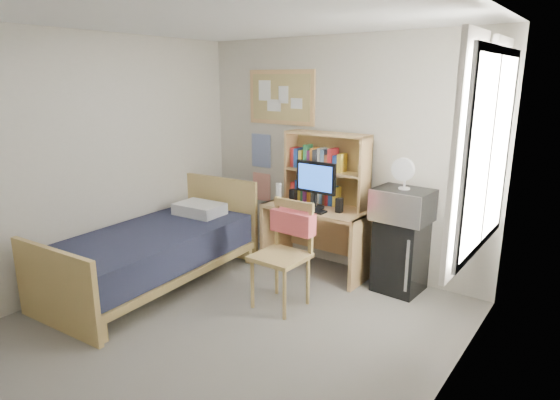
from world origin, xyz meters
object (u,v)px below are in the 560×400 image
Objects in this scene: desk_chair at (280,256)px; bed at (153,258)px; speaker_right at (339,205)px; monitor at (316,185)px; desk_fan at (405,175)px; bulletin_board at (281,97)px; mini_fridge at (400,255)px; desk at (318,239)px; microwave at (403,205)px; speaker_left at (293,197)px.

bed is (-1.37, -0.40, -0.22)m from desk_chair.
bed is 2.05m from speaker_right.
desk_fan reaches higher than monitor.
mini_fridge is (1.69, -0.24, -1.54)m from bulletin_board.
bulletin_board reaches higher than desk_chair.
speaker_right is at bearing -11.31° from desk.
mini_fridge is 2.58m from bed.
desk_chair is at bearing -96.67° from speaker_right.
desk_chair is at bearing -54.21° from bulletin_board.
bed is (-0.46, -1.67, -1.62)m from bulletin_board.
desk_chair is 3.64× the size of desk_fan.
microwave reaches higher than speaker_right.
bed is at bearing -143.59° from mini_fridge.
desk_chair reaches higher than mini_fridge.
mini_fridge is at bearing 90.00° from microwave.
desk_fan reaches higher than desk_chair.
bed is (-1.19, -1.37, -0.08)m from desk.
speaker_right is 0.67m from microwave.
monitor reaches higher than speaker_right.
speaker_right is at bearing 83.45° from desk_chair.
desk is at bearing 168.69° from speaker_right.
desk is 4.26× the size of desk_fan.
microwave is (0.96, 0.04, 0.54)m from desk.
bulletin_board is 3.33× the size of desk_fan.
mini_fridge is (0.96, 0.06, 0.00)m from desk.
desk_chair is at bearing -61.27° from speaker_left.
mini_fridge is 1.35m from speaker_left.
bed is at bearing -105.33° from bulletin_board.
monitor is at bearing -0.00° from speaker_left.
monitor is at bearing 43.68° from bed.
desk_fan is at bearing 53.15° from desk_chair.
desk is 2.32× the size of monitor.
monitor is 0.99m from desk_fan.
speaker_right is (-0.66, -0.12, 0.45)m from mini_fridge.
desk_fan reaches higher than microwave.
speaker_right is at bearing -0.00° from speaker_left.
speaker_right is at bearing -19.64° from bulletin_board.
microwave is at bearing 9.76° from speaker_right.
microwave is (-0.00, -0.02, 0.54)m from mini_fridge.
bulletin_board reaches higher than desk.
desk_fan is (0.78, 1.01, 0.71)m from desk_chair.
bed is 3.96× the size of microwave.
speaker_left is at bearing -172.76° from microwave.
microwave reaches higher than desk.
desk_chair is 1.45m from bed.
bulletin_board is 1.85m from desk_fan.
desk_chair is 6.54× the size of speaker_right.
bulletin_board is at bearing 126.68° from desk_chair.
mini_fridge is 0.81m from speaker_right.
bed is 7.68× the size of desk_fan.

